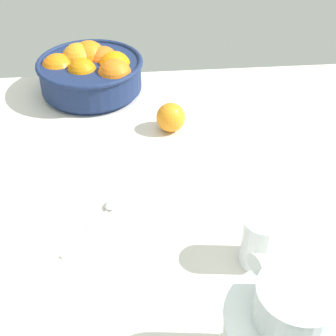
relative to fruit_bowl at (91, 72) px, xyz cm
name	(u,v)px	position (x,y,z in cm)	size (l,w,h in cm)	color
ground_plane	(178,209)	(16.95, -43.19, -6.91)	(148.77, 104.65, 3.00)	silver
fruit_bowl	(91,72)	(0.00, 0.00, 0.00)	(25.77, 25.77, 11.38)	navy
second_glass	(260,244)	(28.42, -58.32, -1.50)	(6.32, 6.32, 9.08)	white
loose_orange_1	(171,117)	(17.86, -18.90, -2.19)	(6.44, 6.44, 6.44)	orange
spoon	(100,217)	(2.54, -46.21, -4.98)	(10.50, 13.99, 1.00)	silver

